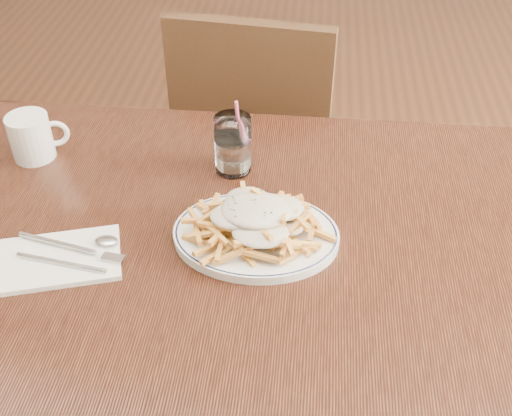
# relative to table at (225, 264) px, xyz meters

# --- Properties ---
(table) EXTENTS (1.20, 0.80, 0.75)m
(table) POSITION_rel_table_xyz_m (0.00, 0.00, 0.00)
(table) COLOR black
(table) RESTS_ON ground
(chair_far) EXTENTS (0.46, 0.46, 0.89)m
(chair_far) POSITION_rel_table_xyz_m (-0.00, 0.67, -0.17)
(chair_far) COLOR black
(chair_far) RESTS_ON ground
(fries_plate) EXTENTS (0.31, 0.28, 0.02)m
(fries_plate) POSITION_rel_table_xyz_m (0.06, -0.01, 0.09)
(fries_plate) COLOR white
(fries_plate) RESTS_ON table
(loaded_fries) EXTENTS (0.27, 0.24, 0.07)m
(loaded_fries) POSITION_rel_table_xyz_m (0.06, -0.01, 0.13)
(loaded_fries) COLOR gold
(loaded_fries) RESTS_ON fries_plate
(napkin) EXTENTS (0.23, 0.18, 0.01)m
(napkin) POSITION_rel_table_xyz_m (-0.26, -0.10, 0.08)
(napkin) COLOR white
(napkin) RESTS_ON table
(cutlery) EXTENTS (0.20, 0.09, 0.01)m
(cutlery) POSITION_rel_table_xyz_m (-0.26, -0.10, 0.09)
(cutlery) COLOR silver
(cutlery) RESTS_ON napkin
(water_glass) EXTENTS (0.07, 0.07, 0.16)m
(water_glass) POSITION_rel_table_xyz_m (-0.01, 0.19, 0.13)
(water_glass) COLOR white
(water_glass) RESTS_ON table
(coffee_mug) EXTENTS (0.11, 0.08, 0.09)m
(coffee_mug) POSITION_rel_table_xyz_m (-0.41, 0.19, 0.12)
(coffee_mug) COLOR white
(coffee_mug) RESTS_ON table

